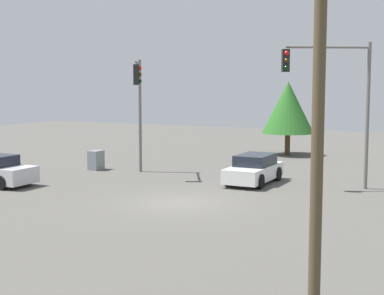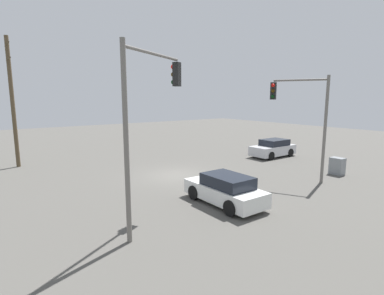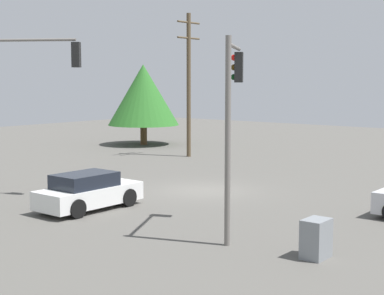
% 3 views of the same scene
% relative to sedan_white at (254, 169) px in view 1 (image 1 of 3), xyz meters
% --- Properties ---
extents(ground_plane, '(80.00, 80.00, 0.00)m').
position_rel_sedan_white_xyz_m(ground_plane, '(-5.95, 1.07, -0.70)').
color(ground_plane, '#54514C').
extents(sedan_white, '(4.30, 1.90, 1.46)m').
position_rel_sedan_white_xyz_m(sedan_white, '(0.00, 0.00, 0.00)').
color(sedan_white, silver).
rests_on(sedan_white, ground_plane).
extents(traffic_signal_main, '(3.02, 1.82, 6.37)m').
position_rel_sedan_white_xyz_m(traffic_signal_main, '(-0.37, 6.59, 3.62)').
color(traffic_signal_main, slate).
rests_on(traffic_signal_main, ground_plane).
extents(traffic_signal_cross, '(2.42, 3.73, 6.99)m').
position_rel_sedan_white_xyz_m(traffic_signal_cross, '(0.07, -4.05, 4.07)').
color(traffic_signal_cross, slate).
rests_on(traffic_signal_cross, ground_plane).
extents(utility_pole_tall, '(2.20, 0.28, 9.38)m').
position_rel_sedan_white_xyz_m(utility_pole_tall, '(-14.99, -7.10, 4.27)').
color(utility_pole_tall, brown).
rests_on(utility_pole_tall, ground_plane).
extents(electrical_cabinet, '(0.87, 0.63, 1.13)m').
position_rel_sedan_white_xyz_m(electrical_cabinet, '(0.20, 9.92, -0.14)').
color(electrical_cabinet, gray).
rests_on(electrical_cabinet, ground_plane).
extents(tree_right, '(3.66, 3.66, 5.17)m').
position_rel_sedan_white_xyz_m(tree_right, '(12.08, 2.04, 2.64)').
color(tree_right, '#4C3823').
rests_on(tree_right, ground_plane).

